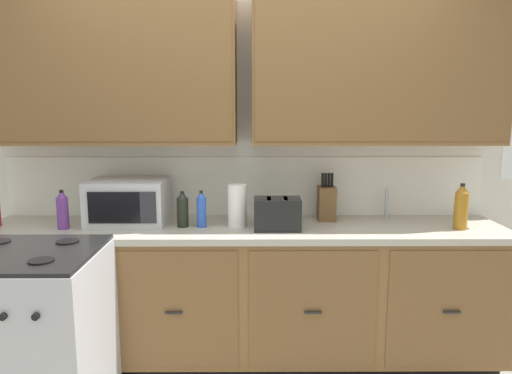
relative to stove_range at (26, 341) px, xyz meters
The scene contains 12 objects.
wall_unit 1.82m from the stove_range, 36.83° to the left, with size 4.40×0.40×2.45m.
counter_run 1.27m from the stove_range, 29.69° to the left, with size 3.23×0.64×0.91m.
stove_range is the anchor object (origin of this frame).
microwave 0.98m from the stove_range, 62.20° to the left, with size 0.48×0.37×0.28m.
toaster 1.51m from the stove_range, 22.78° to the left, with size 0.28×0.18×0.19m.
knife_block 1.90m from the stove_range, 25.76° to the left, with size 0.11×0.14×0.31m.
sink_faucet 2.27m from the stove_range, 22.38° to the left, with size 0.02×0.02×0.20m, color #B2B5BA.
paper_towel_roll 1.35m from the stove_range, 30.36° to the left, with size 0.12×0.12×0.26m, color white.
bottle_dark 1.09m from the stove_range, 40.23° to the left, with size 0.07×0.07×0.22m.
bottle_amber 2.54m from the stove_range, 12.74° to the left, with size 0.08×0.08×0.28m.
bottle_blue 1.17m from the stove_range, 35.72° to the left, with size 0.06×0.06×0.23m.
bottle_violet 0.79m from the stove_range, 89.79° to the left, with size 0.07×0.07×0.24m.
Camera 1 is at (0.06, -2.64, 1.65)m, focal length 34.03 mm.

